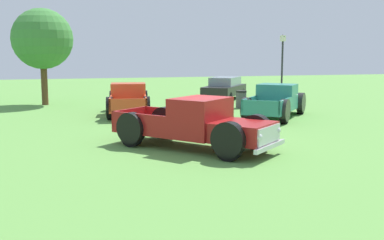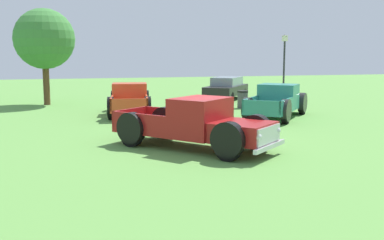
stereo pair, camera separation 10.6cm
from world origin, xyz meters
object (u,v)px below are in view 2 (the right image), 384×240
pickup_truck_foreground (202,125)px  lamp_post_near (284,66)px  picnic_table (283,97)px  trash_can (243,99)px  oak_tree_east (44,39)px  sedan_distant_a (226,88)px  pickup_truck_behind_left (130,99)px  pickup_truck_behind_right (279,101)px

pickup_truck_foreground → lamp_post_near: (9.25, 13.30, 1.39)m
picnic_table → trash_can: bearing=-171.2°
pickup_truck_foreground → picnic_table: pickup_truck_foreground is taller
picnic_table → trash_can: trash_can is taller
lamp_post_near → picnic_table: size_ratio=1.77×
lamp_post_near → oak_tree_east: (-14.51, 0.81, 1.58)m
sedan_distant_a → oak_tree_east: size_ratio=0.82×
pickup_truck_foreground → pickup_truck_behind_left: 9.07m
oak_tree_east → pickup_truck_behind_right: bearing=-36.7°
lamp_post_near → picnic_table: 3.92m
pickup_truck_behind_left → sedan_distant_a: pickup_truck_behind_left is taller
pickup_truck_behind_left → pickup_truck_behind_right: size_ratio=1.03×
pickup_truck_behind_left → pickup_truck_behind_right: 7.20m
sedan_distant_a → pickup_truck_behind_right: bearing=-91.8°
picnic_table → pickup_truck_foreground: bearing=-127.1°
pickup_truck_behind_right → lamp_post_near: size_ratio=1.21×
pickup_truck_behind_right → trash_can: size_ratio=5.24×
pickup_truck_behind_right → picnic_table: pickup_truck_behind_right is taller
sedan_distant_a → oak_tree_east: 11.41m
lamp_post_near → oak_tree_east: oak_tree_east is taller
pickup_truck_behind_left → pickup_truck_behind_right: pickup_truck_behind_right is taller
pickup_truck_foreground → pickup_truck_behind_right: size_ratio=1.04×
pickup_truck_behind_right → sedan_distant_a: (0.26, 8.20, 0.02)m
pickup_truck_behind_left → oak_tree_east: oak_tree_east is taller
pickup_truck_behind_left → trash_can: bearing=6.7°
pickup_truck_foreground → pickup_truck_behind_right: (5.48, 6.11, -0.04)m
pickup_truck_behind_right → oak_tree_east: 13.73m
oak_tree_east → trash_can: bearing=-23.0°
lamp_post_near → pickup_truck_behind_left: bearing=-157.4°
picnic_table → oak_tree_east: size_ratio=0.43×
pickup_truck_foreground → picnic_table: size_ratio=2.22×
pickup_truck_behind_right → oak_tree_east: (-10.75, 8.00, 3.01)m
pickup_truck_behind_left → sedan_distant_a: (6.86, 5.31, 0.03)m
pickup_truck_behind_left → pickup_truck_foreground: bearing=-82.9°
pickup_truck_behind_right → picnic_table: size_ratio=2.14×
pickup_truck_behind_right → oak_tree_east: bearing=143.3°
sedan_distant_a → pickup_truck_foreground: bearing=-111.9°
pickup_truck_foreground → trash_can: bearing=62.4°
pickup_truck_foreground → pickup_truck_behind_right: 8.21m
pickup_truck_behind_left → sedan_distant_a: 8.68m
trash_can → oak_tree_east: 11.71m
lamp_post_near → pickup_truck_foreground: bearing=-124.8°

